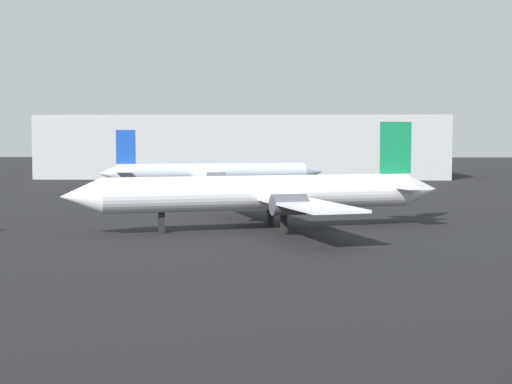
% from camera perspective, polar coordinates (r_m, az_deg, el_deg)
% --- Properties ---
extents(airplane_distant, '(30.22, 26.38, 8.62)m').
position_cam_1_polar(airplane_distant, '(60.57, 0.75, -0.06)').
color(airplane_distant, white).
rests_on(airplane_distant, ground_plane).
extents(airplane_far_right, '(28.71, 22.61, 8.35)m').
position_cam_1_polar(airplane_far_right, '(98.02, -3.31, 1.46)').
color(airplane_far_right, '#B2BCCC').
rests_on(airplane_far_right, ground_plane).
extents(terminal_building, '(74.34, 24.83, 11.52)m').
position_cam_1_polar(terminal_building, '(147.51, -0.92, 3.39)').
color(terminal_building, '#999EA3').
rests_on(terminal_building, ground_plane).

